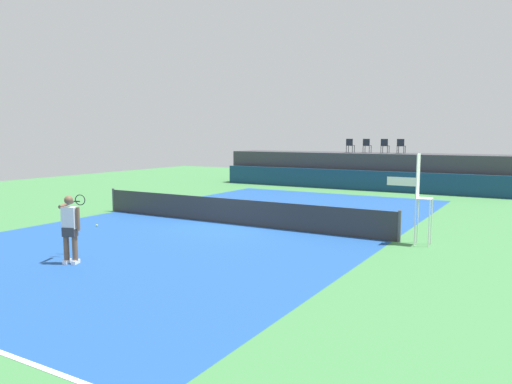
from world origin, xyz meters
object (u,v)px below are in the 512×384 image
Objects in this scene: spectator_chair_far_left at (350,145)px; net_post_near at (113,200)px; spectator_chair_left at (367,145)px; spectator_chair_center at (385,145)px; umpire_chair at (421,193)px; net_post_far at (399,226)px; spectator_chair_right at (401,145)px; tennis_player at (70,227)px; tennis_ball at (97,225)px.

spectator_chair_far_left is 0.89× the size of net_post_near.
spectator_chair_left is 1.00× the size of spectator_chair_center.
umpire_chair is 2.76× the size of net_post_far.
spectator_chair_far_left is 3.23m from spectator_chair_right.
net_post_far is at bearing -68.60° from spectator_chair_left.
spectator_chair_right is 15.97m from umpire_chair.
spectator_chair_left is 0.89× the size of net_post_near.
spectator_chair_left is 22.36m from tennis_player.
tennis_player is (-0.62, -22.28, -1.73)m from spectator_chair_left.
umpire_chair is 40.59× the size of tennis_ball.
umpire_chair is (7.69, -15.21, -1.11)m from spectator_chair_far_left.
spectator_chair_left is at bearing 173.53° from spectator_chair_center.
net_post_far is (7.08, -15.21, -2.19)m from spectator_chair_far_left.
net_post_far reaches higher than tennis_ball.
tennis_ball is at bearing 131.69° from tennis_player.
spectator_chair_right reaches higher than net_post_near.
spectator_chair_far_left is 18.58m from tennis_ball.
spectator_chair_right is 0.89× the size of net_post_far.
spectator_chair_center is 19.15m from tennis_ball.
umpire_chair reaches higher than tennis_ball.
tennis_ball is at bearing -102.73° from spectator_chair_left.
spectator_chair_left is at bearing 176.61° from spectator_chair_right.
umpire_chair is (4.46, -15.29, -1.11)m from spectator_chair_right.
net_post_far is at bearing 45.83° from tennis_player.
net_post_near is at bearing 129.88° from tennis_player.
net_post_far is (-0.60, 0.00, -1.09)m from umpire_chair.
spectator_chair_center is 16.19m from net_post_far.
net_post_near is at bearing 127.25° from tennis_ball.
spectator_chair_left is at bearing 11.18° from spectator_chair_far_left.
spectator_chair_left is 0.50× the size of tennis_player.
spectator_chair_left is 1.00× the size of spectator_chair_right.
net_post_far is 14.71× the size of tennis_ball.
spectator_chair_left is 18.98m from tennis_ball.
tennis_player is (-6.67, -6.86, 0.46)m from net_post_far.
spectator_chair_left is 1.20m from spectator_chair_center.
spectator_chair_left is 0.32× the size of umpire_chair.
tennis_player is (-2.81, -22.15, -1.73)m from spectator_chair_right.
umpire_chair is 10.01m from tennis_player.
net_post_near is 0.56× the size of tennis_player.
spectator_chair_center reaches higher than net_post_near.
net_post_near and net_post_far have the same top height.
spectator_chair_left is 0.89× the size of net_post_far.
spectator_chair_left is 2.19m from spectator_chair_right.
spectator_chair_far_left is 1.00× the size of spectator_chair_left.
net_post_far is at bearing -65.03° from spectator_chair_far_left.
tennis_player is at bearing -97.22° from spectator_chair_right.
tennis_player is at bearing -88.92° from spectator_chair_far_left.
net_post_near is (-7.55, -15.28, -2.19)m from spectator_chair_center.
spectator_chair_left is at bearing 88.40° from tennis_player.
spectator_chair_far_left is 17.08m from umpire_chair.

